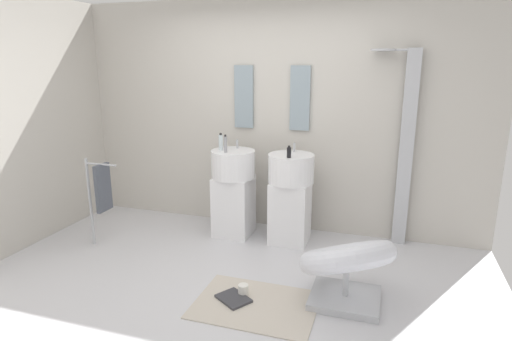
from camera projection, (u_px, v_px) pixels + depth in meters
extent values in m
cube|color=silver|center=(220.00, 293.00, 3.67)|extent=(4.80, 3.60, 0.04)
cube|color=beige|center=(273.00, 117.00, 4.86)|extent=(4.80, 0.10, 2.60)
cube|color=white|center=(234.00, 206.00, 4.79)|extent=(0.40, 0.40, 0.68)
cylinder|color=white|center=(233.00, 164.00, 4.66)|extent=(0.49, 0.49, 0.30)
cylinder|color=#B7BABF|center=(237.00, 144.00, 4.74)|extent=(0.02, 0.02, 0.10)
cube|color=white|center=(290.00, 212.00, 4.59)|extent=(0.40, 0.40, 0.68)
cylinder|color=white|center=(291.00, 168.00, 4.47)|extent=(0.49, 0.49, 0.30)
cylinder|color=#B7BABF|center=(294.00, 147.00, 4.54)|extent=(0.02, 0.02, 0.10)
cube|color=#8C9EA8|center=(244.00, 97.00, 4.83)|extent=(0.22, 0.03, 0.70)
cube|color=#8C9EA8|center=(300.00, 98.00, 4.64)|extent=(0.22, 0.03, 0.70)
cube|color=#B7BABF|center=(406.00, 151.00, 4.38)|extent=(0.14, 0.08, 2.05)
cylinder|color=#B7BABF|center=(399.00, 50.00, 4.15)|extent=(0.30, 0.02, 0.02)
cylinder|color=#B7BABF|center=(383.00, 50.00, 4.17)|extent=(0.24, 0.24, 0.02)
cube|color=#B7BABF|center=(345.00, 298.00, 3.49)|extent=(0.56, 0.50, 0.06)
cylinder|color=#B7BABF|center=(346.00, 279.00, 3.45)|extent=(0.05, 0.05, 0.34)
torus|color=silver|center=(347.00, 257.00, 3.40)|extent=(1.10, 1.10, 0.49)
cylinder|color=#B7BABF|center=(90.00, 202.00, 4.49)|extent=(0.03, 0.03, 0.95)
cylinder|color=#B7BABF|center=(101.00, 164.00, 4.33)|extent=(0.36, 0.02, 0.02)
cube|color=#4C515B|center=(103.00, 188.00, 4.39)|extent=(0.04, 0.22, 0.50)
cube|color=beige|center=(256.00, 305.00, 3.44)|extent=(0.98, 0.71, 0.01)
cube|color=#38383D|center=(234.00, 299.00, 3.50)|extent=(0.34, 0.32, 0.02)
cylinder|color=white|center=(243.00, 290.00, 3.56)|extent=(0.09, 0.09, 0.09)
cylinder|color=silver|center=(221.00, 143.00, 4.63)|extent=(0.05, 0.05, 0.17)
cylinder|color=black|center=(221.00, 134.00, 4.61)|extent=(0.03, 0.03, 0.02)
cylinder|color=black|center=(289.00, 153.00, 4.27)|extent=(0.04, 0.04, 0.10)
cylinder|color=black|center=(289.00, 147.00, 4.26)|extent=(0.02, 0.02, 0.02)
cylinder|color=#99999E|center=(225.00, 144.00, 4.51)|extent=(0.04, 0.04, 0.17)
cylinder|color=black|center=(225.00, 136.00, 4.49)|extent=(0.02, 0.02, 0.02)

